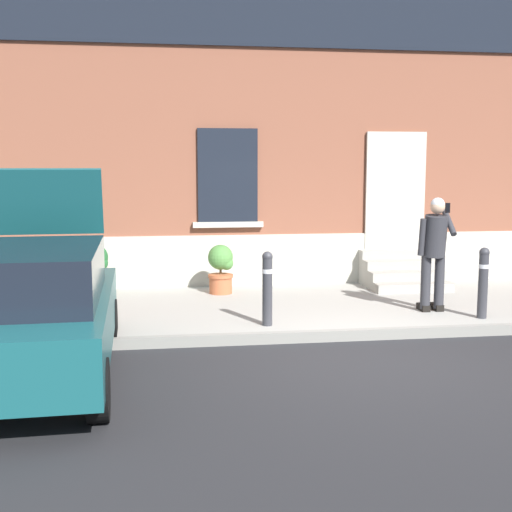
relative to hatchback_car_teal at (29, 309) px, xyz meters
The scene contains 11 objects.
ground_plane 4.04m from the hatchback_car_teal, ahead, with size 80.00×80.00×0.00m, color #232326.
sidewalk 5.02m from the hatchback_car_teal, 37.29° to the left, with size 24.00×3.60×0.15m, color #99968E.
curb_edge 4.18m from the hatchback_car_teal, 16.24° to the left, with size 24.00×0.12×0.15m, color gray.
building_facade 7.38m from the hatchback_car_teal, 54.25° to the left, with size 24.00×1.52×7.50m.
entrance_stoop 7.32m from the hatchback_car_teal, 36.36° to the left, with size 1.41×1.28×0.64m.
hatchback_car_teal is the anchor object (origin of this frame).
bollard_near_person 6.29m from the hatchback_car_teal, 14.38° to the left, with size 0.15×0.15×1.04m.
bollard_far_left 3.30m from the hatchback_car_teal, 28.30° to the left, with size 0.15×0.15×1.04m.
person_on_phone 5.94m from the hatchback_car_teal, 20.60° to the left, with size 0.51×0.48×1.75m.
planter_olive 4.37m from the hatchback_car_teal, 85.80° to the left, with size 0.44×0.44×0.86m.
planter_terracotta 4.74m from the hatchback_car_teal, 58.42° to the left, with size 0.44×0.44×0.86m.
Camera 1 is at (-2.52, -7.67, 2.35)m, focal length 46.82 mm.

